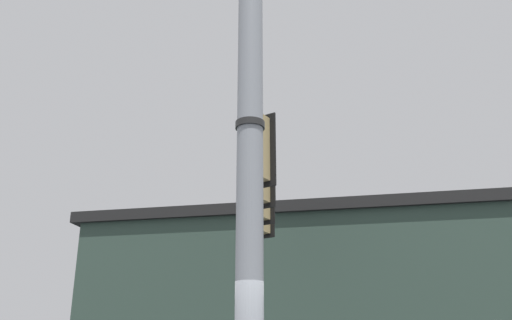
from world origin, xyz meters
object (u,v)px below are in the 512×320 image
traffic_light_arm_end (259,209)px  street_name_sign (251,135)px  traffic_light_mid_outer (258,193)px  traffic_light_mid_inner (256,173)px  traffic_light_nearest_pole (254,147)px

traffic_light_arm_end → street_name_sign: traffic_light_arm_end is taller
traffic_light_mid_outer → traffic_light_mid_inner: bearing=122.1°
traffic_light_mid_outer → traffic_light_arm_end: same height
street_name_sign → traffic_light_mid_inner: bearing=-57.7°
traffic_light_mid_outer → traffic_light_arm_end: size_ratio=1.00×
traffic_light_nearest_pole → street_name_sign: traffic_light_nearest_pole is taller
traffic_light_arm_end → traffic_light_nearest_pole: bearing=122.1°
street_name_sign → traffic_light_nearest_pole: bearing=-57.6°
traffic_light_mid_outer → street_name_sign: bearing=122.2°
traffic_light_mid_inner → traffic_light_arm_end: (1.31, -2.09, 0.00)m
traffic_light_nearest_pole → traffic_light_mid_outer: (1.31, -2.09, 0.00)m
traffic_light_nearest_pole → traffic_light_mid_outer: size_ratio=1.00×
traffic_light_nearest_pole → traffic_light_arm_end: bearing=-57.9°
traffic_light_mid_inner → street_name_sign: size_ratio=1.09×
traffic_light_mid_inner → traffic_light_mid_outer: (0.66, -1.05, 0.00)m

